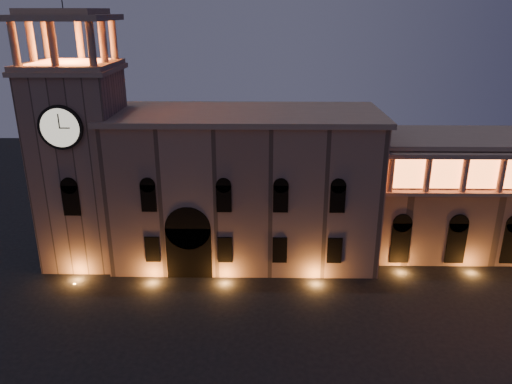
% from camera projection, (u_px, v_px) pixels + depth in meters
% --- Properties ---
extents(ground, '(160.00, 160.00, 0.00)m').
position_uv_depth(ground, '(261.00, 376.00, 40.86)').
color(ground, black).
rests_on(ground, ground).
extents(government_building, '(30.80, 12.80, 17.60)m').
position_uv_depth(government_building, '(244.00, 186.00, 58.46)').
color(government_building, '#916E5F').
rests_on(government_building, ground).
extents(clock_tower, '(9.80, 9.80, 32.40)m').
position_uv_depth(clock_tower, '(81.00, 157.00, 56.53)').
color(clock_tower, '#916E5F').
rests_on(clock_tower, ground).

